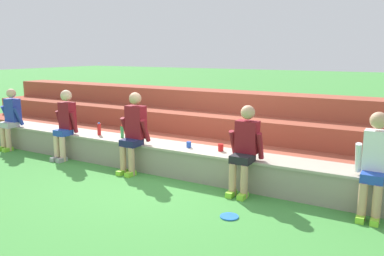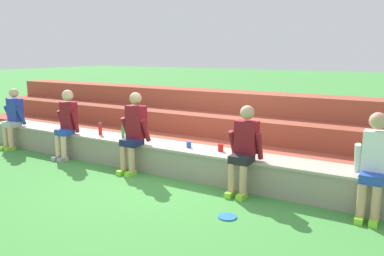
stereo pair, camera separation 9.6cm
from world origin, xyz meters
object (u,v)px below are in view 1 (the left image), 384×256
person_left_of_center (65,123)px  person_right_of_center (245,147)px  water_bottle_mid_right (122,132)px  plastic_cup_middle (189,145)px  person_far_left (10,117)px  plastic_cup_right_end (221,147)px  person_far_right (374,162)px  frisbee (229,217)px  water_bottle_near_left (99,129)px  person_center (133,130)px

person_left_of_center → person_right_of_center: person_left_of_center is taller
person_left_of_center → water_bottle_mid_right: 1.23m
plastic_cup_middle → person_far_left: bearing=-175.9°
person_right_of_center → plastic_cup_middle: person_right_of_center is taller
person_far_left → person_right_of_center: 5.50m
person_far_left → plastic_cup_right_end: size_ratio=10.91×
person_right_of_center → person_far_right: person_far_right is taller
plastic_cup_middle → plastic_cup_right_end: bearing=5.1°
person_far_left → person_left_of_center: bearing=0.7°
water_bottle_mid_right → frisbee: size_ratio=1.00×
person_left_of_center → water_bottle_mid_right: size_ratio=5.65×
person_right_of_center → water_bottle_near_left: person_right_of_center is taller
person_right_of_center → person_far_right: (1.78, 0.01, 0.02)m
water_bottle_near_left → person_far_left: bearing=-172.4°
person_right_of_center → water_bottle_mid_right: bearing=172.9°
person_left_of_center → water_bottle_mid_right: person_left_of_center is taller
person_far_left → water_bottle_mid_right: size_ratio=5.44×
person_left_of_center → person_center: bearing=-0.3°
water_bottle_mid_right → plastic_cup_middle: (1.50, -0.03, -0.06)m
person_far_right → water_bottle_mid_right: (-4.43, 0.32, -0.11)m
person_far_left → water_bottle_near_left: size_ratio=5.33×
person_center → water_bottle_near_left: person_center is taller
person_center → person_far_right: size_ratio=1.04×
person_far_left → person_far_right: 7.28m
person_far_right → plastic_cup_middle: (-2.93, 0.29, -0.18)m
plastic_cup_right_end → frisbee: size_ratio=0.50×
person_center → frisbee: (2.31, -0.95, -0.75)m
person_far_right → plastic_cup_right_end: 2.38m
person_center → water_bottle_mid_right: 0.66m
person_right_of_center → water_bottle_near_left: bearing=174.8°
person_far_right → frisbee: (-1.58, -0.96, -0.72)m
person_left_of_center → plastic_cup_right_end: bearing=6.0°
person_far_left → person_center: (3.40, 0.01, 0.05)m
person_far_right → plastic_cup_middle: 2.95m
water_bottle_near_left → person_far_right: bearing=-3.2°
frisbee → water_bottle_mid_right: bearing=155.8°
person_center → person_right_of_center: size_ratio=1.07×
person_far_left → water_bottle_mid_right: 2.87m
water_bottle_near_left → frisbee: water_bottle_near_left is taller
plastic_cup_right_end → person_far_left: bearing=-175.8°
person_far_right → person_far_left: bearing=-179.8°
person_far_right → plastic_cup_right_end: (-2.35, 0.34, -0.17)m
person_center → frisbee: person_center is taller
person_center → frisbee: 2.60m
person_center → plastic_cup_middle: size_ratio=14.09×
plastic_cup_middle → water_bottle_near_left: bearing=-179.9°
plastic_cup_middle → plastic_cup_right_end: size_ratio=0.83×
person_far_right → person_center: bearing=-179.8°
person_right_of_center → plastic_cup_right_end: (-0.57, 0.35, -0.15)m
person_center → plastic_cup_middle: bearing=17.6°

